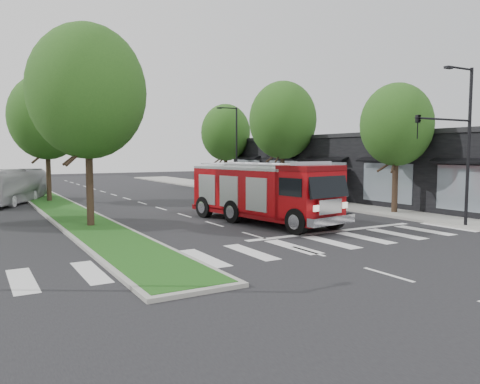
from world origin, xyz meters
name	(u,v)px	position (x,y,z in m)	size (l,w,h in m)	color
ground	(254,236)	(0.00, 0.00, 0.00)	(140.00, 140.00, 0.00)	black
sidewalk_right	(322,201)	(12.50, 10.00, 0.07)	(5.00, 80.00, 0.15)	gray
median	(54,204)	(-6.00, 18.00, 0.08)	(3.00, 50.00, 0.15)	gray
storefront_row	(365,169)	(17.00, 10.00, 2.50)	(8.00, 30.00, 5.00)	black
bus_shelter	(326,177)	(11.20, 8.15, 2.04)	(3.20, 1.60, 2.61)	black
tree_right_near	(397,125)	(11.50, 2.00, 5.51)	(4.40, 4.40, 8.05)	black
tree_right_mid	(283,120)	(11.50, 14.00, 6.49)	(5.60, 5.60, 9.72)	black
tree_right_far	(226,133)	(11.50, 24.00, 5.84)	(5.00, 5.00, 8.73)	black
tree_median_near	(87,92)	(-6.00, 6.00, 6.81)	(5.80, 5.80, 10.16)	black
tree_median_far	(47,117)	(-6.00, 20.00, 6.49)	(5.60, 5.60, 9.72)	black
streetlight_right_near	(458,135)	(9.61, -3.50, 4.67)	(4.08, 0.22, 8.00)	black
streetlight_right_far	(235,145)	(10.35, 20.00, 4.48)	(2.11, 0.20, 8.00)	black
fire_engine	(263,193)	(2.53, 3.09, 1.63)	(4.41, 10.13, 3.40)	#5A0407
city_bus	(12,186)	(-8.50, 20.57, 1.29)	(2.17, 9.29, 2.59)	#B6B6BA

